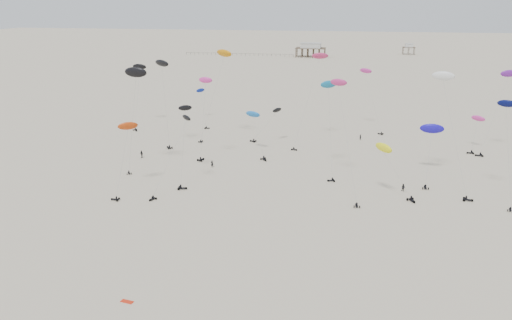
% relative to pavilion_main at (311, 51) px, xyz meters
% --- Properties ---
extents(ground_plane, '(900.00, 900.00, 0.00)m').
position_rel_pavilion_main_xyz_m(ground_plane, '(10.00, -150.00, -4.22)').
color(ground_plane, beige).
extents(pavilion_main, '(21.00, 13.00, 9.80)m').
position_rel_pavilion_main_xyz_m(pavilion_main, '(0.00, 0.00, 0.00)').
color(pavilion_main, brown).
rests_on(pavilion_main, ground).
extents(pavilion_small, '(9.00, 7.00, 8.00)m').
position_rel_pavilion_main_xyz_m(pavilion_small, '(70.00, 30.00, -0.74)').
color(pavilion_small, brown).
rests_on(pavilion_small, ground).
extents(pier_fence, '(80.20, 0.20, 1.50)m').
position_rel_pavilion_main_xyz_m(pier_fence, '(-52.00, -0.00, -3.45)').
color(pier_fence, black).
rests_on(pier_fence, ground).
extents(rig_0, '(9.46, 6.33, 11.84)m').
position_rel_pavilion_main_xyz_m(rig_0, '(37.76, -259.90, 3.60)').
color(rig_0, black).
rests_on(rig_0, ground).
extents(rig_1, '(3.85, 11.66, 20.81)m').
position_rel_pavilion_main_xyz_m(rig_1, '(60.17, -256.12, 10.30)').
color(rig_1, black).
rests_on(rig_1, ground).
extents(rig_2, '(4.53, 11.42, 15.43)m').
position_rel_pavilion_main_xyz_m(rig_2, '(-17.54, -265.52, 6.68)').
color(rig_2, black).
rests_on(rig_2, ground).
extents(rig_3, '(6.94, 13.19, 18.03)m').
position_rel_pavilion_main_xyz_m(rig_3, '(-7.33, -264.67, 4.95)').
color(rig_3, black).
rests_on(rig_3, ground).
extents(rig_4, '(5.46, 13.05, 20.64)m').
position_rel_pavilion_main_xyz_m(rig_4, '(-38.19, -209.80, 11.03)').
color(rig_4, black).
rests_on(rig_4, ground).
extents(rig_5, '(4.12, 3.96, 21.22)m').
position_rel_pavilion_main_xyz_m(rig_5, '(-6.95, -242.90, 7.72)').
color(rig_5, black).
rests_on(rig_5, ground).
extents(rig_6, '(8.03, 10.85, 12.46)m').
position_rel_pavilion_main_xyz_m(rig_6, '(4.94, -235.07, 3.19)').
color(rig_6, black).
rests_on(rig_6, ground).
extents(rig_7, '(8.68, 17.24, 18.11)m').
position_rel_pavilion_main_xyz_m(rig_7, '(-19.83, -201.37, 2.68)').
color(rig_7, black).
rests_on(rig_7, ground).
extents(rig_8, '(5.76, 7.64, 24.54)m').
position_rel_pavilion_main_xyz_m(rig_8, '(-20.57, -251.72, 17.14)').
color(rig_8, black).
rests_on(rig_8, ground).
extents(rig_9, '(5.06, 10.90, 21.94)m').
position_rel_pavilion_main_xyz_m(rig_9, '(24.19, -246.41, 12.13)').
color(rig_9, black).
rests_on(rig_9, ground).
extents(rig_10, '(8.76, 12.51, 20.05)m').
position_rel_pavilion_main_xyz_m(rig_10, '(34.27, -201.05, 10.47)').
color(rig_10, black).
rests_on(rig_10, ground).
extents(rig_11, '(4.97, 12.99, 18.18)m').
position_rel_pavilion_main_xyz_m(rig_11, '(-7.08, -258.75, 3.69)').
color(rig_11, black).
rests_on(rig_11, ground).
extents(rig_12, '(5.25, 8.75, 9.96)m').
position_rel_pavilion_main_xyz_m(rig_12, '(62.95, -220.45, 1.98)').
color(rig_12, black).
rests_on(rig_12, ground).
extents(rig_13, '(9.25, 8.09, 22.19)m').
position_rel_pavilion_main_xyz_m(rig_13, '(67.43, -222.33, 11.36)').
color(rig_13, black).
rests_on(rig_13, ground).
extents(rig_14, '(8.76, 14.12, 26.54)m').
position_rel_pavilion_main_xyz_m(rig_14, '(19.18, -220.22, 16.53)').
color(rig_14, black).
rests_on(rig_14, ground).
extents(rig_15, '(5.60, 14.29, 15.20)m').
position_rel_pavilion_main_xyz_m(rig_15, '(47.78, -243.44, 4.86)').
color(rig_15, black).
rests_on(rig_15, ground).
extents(rig_16, '(9.63, 9.91, 26.37)m').
position_rel_pavilion_main_xyz_m(rig_16, '(-7.33, -221.63, 18.68)').
color(rig_16, black).
rests_on(rig_16, ground).
extents(rig_17, '(5.44, 5.04, 24.37)m').
position_rel_pavilion_main_xyz_m(rig_17, '(-20.63, -233.71, 14.72)').
color(rig_17, black).
rests_on(rig_17, ground).
extents(rig_18, '(9.33, 4.67, 10.73)m').
position_rel_pavilion_main_xyz_m(rig_18, '(6.27, -223.15, 1.89)').
color(rig_18, black).
rests_on(rig_18, ground).
extents(rig_19, '(8.68, 16.49, 26.42)m').
position_rel_pavilion_main_xyz_m(rig_19, '(49.68, -248.38, 14.19)').
color(rig_19, black).
rests_on(rig_19, ground).
extents(rig_20, '(7.79, 16.76, 26.08)m').
position_rel_pavilion_main_xyz_m(rig_20, '(27.82, -256.83, 11.23)').
color(rig_20, black).
rests_on(rig_20, ground).
extents(spectator_0, '(0.83, 0.66, 2.04)m').
position_rel_pavilion_main_xyz_m(spectator_0, '(-3.53, -248.42, -4.22)').
color(spectator_0, black).
rests_on(spectator_0, ground).
extents(spectator_1, '(1.12, 0.99, 1.98)m').
position_rel_pavilion_main_xyz_m(spectator_1, '(41.12, -256.43, -4.22)').
color(spectator_1, black).
rests_on(spectator_1, ground).
extents(spectator_2, '(1.55, 1.33, 2.31)m').
position_rel_pavilion_main_xyz_m(spectator_2, '(-23.64, -244.36, -4.22)').
color(spectator_2, black).
rests_on(spectator_2, ground).
extents(spectator_3, '(0.85, 0.84, 1.95)m').
position_rel_pavilion_main_xyz_m(spectator_3, '(32.53, -216.38, -4.22)').
color(spectator_3, black).
rests_on(spectator_3, ground).
extents(grounded_kite_b, '(1.89, 0.98, 0.07)m').
position_rel_pavilion_main_xyz_m(grounded_kite_b, '(0.31, -305.89, -4.22)').
color(grounded_kite_b, red).
rests_on(grounded_kite_b, ground).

